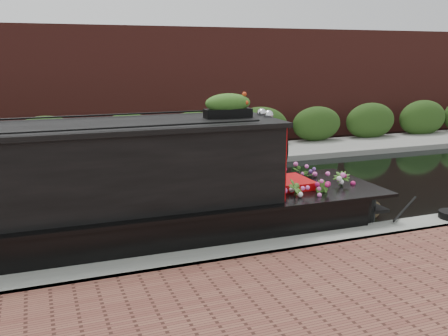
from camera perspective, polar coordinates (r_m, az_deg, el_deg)
name	(u,v)px	position (r m, az deg, el deg)	size (l,w,h in m)	color
ground	(170,206)	(10.52, -6.17, -4.30)	(80.00, 80.00, 0.00)	black
near_bank_coping	(227,267)	(7.57, 0.39, -11.24)	(40.00, 0.60, 0.50)	gray
far_bank_path	(132,165)	(14.49, -10.44, 0.33)	(40.00, 2.40, 0.34)	gray
far_hedge	(127,159)	(15.36, -11.06, 1.01)	(40.00, 1.10, 2.80)	#264416
far_brick_wall	(116,147)	(17.40, -12.28, 2.33)	(40.00, 1.00, 8.00)	#59231E
narrowboat	(27,212)	(8.05, -21.55, -4.66)	(11.37, 2.15, 2.67)	black
rope_fender	(368,207)	(10.18, 16.17, -4.35)	(0.34, 0.34, 0.35)	brown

